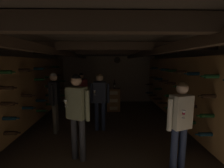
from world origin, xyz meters
TOP-DOWN VIEW (x-y plane):
  - ground_plane at (0.00, 0.00)m, footprint 8.40×8.40m
  - room_shell at (-0.00, 0.27)m, footprint 4.72×6.52m
  - wine_crate_stack at (0.27, 1.81)m, footprint 0.52×0.35m
  - display_bottle at (0.31, 1.80)m, footprint 0.08×0.08m
  - person_host_center at (-0.17, 0.06)m, footprint 0.54×0.33m
  - person_guest_far_left at (-0.89, 1.26)m, footprint 0.41×0.45m
  - person_guest_mid_left at (-1.39, -0.03)m, footprint 0.35×0.54m
  - person_guest_near_right at (1.30, -1.63)m, footprint 0.52×0.40m
  - person_guest_near_left at (-0.53, -1.27)m, footprint 0.50×0.34m

SIDE VIEW (x-z plane):
  - ground_plane at x=0.00m, z-range 0.00..0.00m
  - wine_crate_stack at x=0.27m, z-range 0.00..0.90m
  - person_guest_far_left at x=-0.89m, z-range 0.15..1.70m
  - person_guest_near_right at x=1.30m, z-range 0.16..1.78m
  - person_host_center at x=-0.17m, z-range 0.17..1.79m
  - person_guest_mid_left at x=-1.39m, z-range 0.17..1.82m
  - display_bottle at x=0.31m, z-range 0.86..1.21m
  - person_guest_near_left at x=-0.53m, z-range 0.19..1.90m
  - room_shell at x=0.00m, z-range 0.21..2.62m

